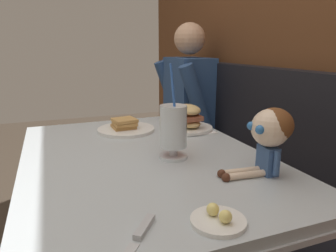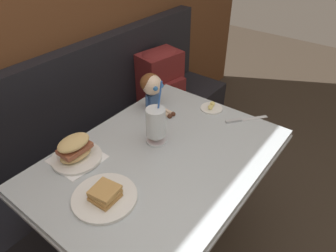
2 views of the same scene
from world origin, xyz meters
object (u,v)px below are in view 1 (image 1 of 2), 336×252
Objects in this scene: butter_saucer at (218,219)px; diner_patron at (183,100)px; seated_doll at (270,132)px; butter_knife at (138,236)px; sandwich_plate at (188,120)px; toast_plate at (126,128)px; milkshake_glass at (173,129)px.

butter_saucer is 0.15× the size of diner_patron.
seated_doll is at bearing -12.80° from diner_patron.
diner_patron is at bearing 153.11° from butter_knife.
sandwich_plate is at bearing 160.35° from butter_saucer.
sandwich_plate is 0.27× the size of diner_patron.
diner_patron reaches higher than toast_plate.
diner_patron is at bearing 167.20° from seated_doll.
toast_plate reaches higher than butter_knife.
sandwich_plate is 0.79m from diner_patron.
milkshake_glass reaches higher than seated_doll.
milkshake_glass is 1.60× the size of butter_knife.
sandwich_plate reaches higher than butter_knife.
milkshake_glass is (0.39, 0.07, 0.08)m from toast_plate.
butter_knife is at bearing -11.70° from toast_plate.
butter_knife is 0.89× the size of seated_doll.
butter_knife is 1.61m from diner_patron.
sandwich_plate is at bearing 73.09° from toast_plate.
milkshake_glass is at bearing -25.47° from diner_patron.
sandwich_plate is 0.83m from butter_knife.
milkshake_glass is 0.37m from sandwich_plate.
milkshake_glass reaches higher than toast_plate.
toast_plate is at bearing -169.89° from milkshake_glass.
butter_saucer reaches higher than butter_knife.
sandwich_plate reaches higher than toast_plate.
milkshake_glass is at bearing 149.54° from butter_knife.
toast_plate is at bearing -179.22° from butter_saucer.
butter_knife is (0.71, -0.43, -0.04)m from sandwich_plate.
seated_doll is 1.30m from diner_patron.
seated_doll is at bearing 1.41° from sandwich_plate.
butter_knife is 0.49m from seated_doll.
butter_knife is at bearing -30.46° from milkshake_glass.
milkshake_glass is at bearing 10.11° from toast_plate.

